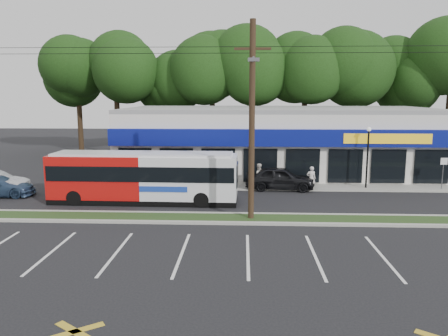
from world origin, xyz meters
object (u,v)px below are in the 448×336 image
at_px(metrobus, 144,176).
at_px(pedestrian_a, 311,178).
at_px(lamp_post, 368,150).
at_px(sign_post, 443,168).
at_px(pedestrian_b, 258,176).
at_px(utility_pole, 249,115).
at_px(car_dark, 280,178).

distance_m(metrobus, pedestrian_a, 11.14).
height_order(lamp_post, pedestrian_a, lamp_post).
relative_size(sign_post, pedestrian_b, 1.26).
bearing_deg(metrobus, pedestrian_b, 30.78).
xyz_separation_m(sign_post, pedestrian_a, (-8.84, -0.43, -0.73)).
distance_m(utility_pole, sign_post, 15.71).
distance_m(lamp_post, pedestrian_b, 7.59).
bearing_deg(lamp_post, car_dark, -175.80).
bearing_deg(car_dark, sign_post, -85.35).
relative_size(pedestrian_a, pedestrian_b, 0.94).
bearing_deg(sign_post, metrobus, -168.10).
relative_size(sign_post, pedestrian_a, 1.34).
bearing_deg(car_dark, lamp_post, -82.24).
bearing_deg(sign_post, pedestrian_b, -179.65).
bearing_deg(pedestrian_b, lamp_post, 172.07).
bearing_deg(utility_pole, lamp_post, 43.95).
bearing_deg(sign_post, pedestrian_a, -177.23).
bearing_deg(pedestrian_a, pedestrian_b, -1.97).
height_order(utility_pole, pedestrian_b, utility_pole).
bearing_deg(car_dark, pedestrian_b, 88.33).
relative_size(lamp_post, sign_post, 1.91).
bearing_deg(pedestrian_b, metrobus, 19.58).
bearing_deg(lamp_post, utility_pole, -136.05).
bearing_deg(utility_pole, car_dark, 73.09).
bearing_deg(pedestrian_a, metrobus, 22.90).
relative_size(car_dark, pedestrian_a, 2.81).
distance_m(utility_pole, lamp_post, 11.67).
height_order(lamp_post, car_dark, lamp_post).
xyz_separation_m(lamp_post, car_dark, (-5.91, -0.43, -1.88)).
height_order(car_dark, pedestrian_a, pedestrian_a).
xyz_separation_m(utility_pole, lamp_post, (8.17, 7.87, -2.74)).
relative_size(sign_post, metrobus, 0.20).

